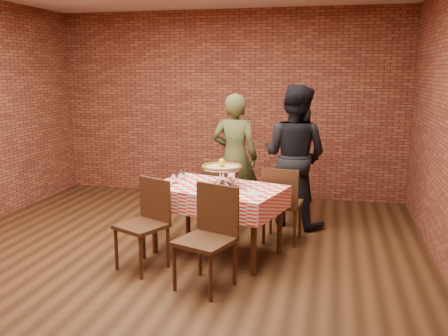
{
  "coord_description": "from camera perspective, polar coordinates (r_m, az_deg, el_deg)",
  "views": [
    {
      "loc": [
        1.64,
        -4.4,
        1.97
      ],
      "look_at": [
        0.5,
        0.56,
        0.94
      ],
      "focal_mm": 38.33,
      "sensor_mm": 36.0,
      "label": 1
    }
  ],
  "objects": [
    {
      "name": "pizza_stand",
      "position": [
        5.11,
        -0.25,
        -1.1
      ],
      "size": [
        0.55,
        0.55,
        0.2
      ],
      "primitive_type": null,
      "rotation": [
        0.0,
        0.0,
        -0.26
      ],
      "color": "silver",
      "rests_on": "tablecloth"
    },
    {
      "name": "pizza",
      "position": [
        5.09,
        -0.25,
        0.07
      ],
      "size": [
        0.53,
        0.53,
        0.03
      ],
      "primitive_type": "cylinder",
      "rotation": [
        0.0,
        0.0,
        -0.26
      ],
      "color": "beige",
      "rests_on": "pizza_stand"
    },
    {
      "name": "diner_olive",
      "position": [
        6.37,
        1.3,
        1.31
      ],
      "size": [
        0.63,
        0.42,
        1.69
      ],
      "primitive_type": "imported",
      "rotation": [
        0.0,
        0.0,
        3.11
      ],
      "color": "#474C26",
      "rests_on": "ground"
    },
    {
      "name": "water_glass_right",
      "position": [
        5.49,
        -5.04,
        -0.74
      ],
      "size": [
        0.09,
        0.09,
        0.11
      ],
      "primitive_type": "cylinder",
      "rotation": [
        0.0,
        0.0,
        -0.28
      ],
      "color": "white",
      "rests_on": "tablecloth"
    },
    {
      "name": "table",
      "position": [
        5.24,
        -0.83,
        -6.27
      ],
      "size": [
        1.54,
        1.17,
        0.75
      ],
      "primitive_type": "cube",
      "rotation": [
        0.0,
        0.0,
        -0.28
      ],
      "color": "#432915",
      "rests_on": "ground"
    },
    {
      "name": "sweetener_packet_a",
      "position": [
        4.75,
        4.36,
        -3.33
      ],
      "size": [
        0.05,
        0.04,
        0.0
      ],
      "primitive_type": "cube",
      "rotation": [
        0.0,
        0.0,
        0.14
      ],
      "color": "white",
      "rests_on": "tablecloth"
    },
    {
      "name": "ground",
      "position": [
        5.09,
        -7.04,
        -11.38
      ],
      "size": [
        6.0,
        6.0,
        0.0
      ],
      "primitive_type": "plane",
      "color": "black",
      "rests_on": "ground"
    },
    {
      "name": "sweetener_packet_b",
      "position": [
        4.75,
        4.74,
        -3.34
      ],
      "size": [
        0.06,
        0.05,
        0.0
      ],
      "primitive_type": "cube",
      "rotation": [
        0.0,
        0.0,
        -0.3
      ],
      "color": "white",
      "rests_on": "tablecloth"
    },
    {
      "name": "chair_far_right",
      "position": [
        5.64,
        7.01,
        -4.26
      ],
      "size": [
        0.46,
        0.46,
        0.9
      ],
      "primitive_type": null,
      "rotation": [
        0.0,
        0.0,
        3.05
      ],
      "color": "#432915",
      "rests_on": "ground"
    },
    {
      "name": "chair_near_left",
      "position": [
        4.88,
        -9.81,
        -6.8
      ],
      "size": [
        0.57,
        0.57,
        0.91
      ],
      "primitive_type": null,
      "rotation": [
        0.0,
        0.0,
        -0.45
      ],
      "color": "#432915",
      "rests_on": "ground"
    },
    {
      "name": "back_wall",
      "position": [
        7.6,
        0.46,
        7.56
      ],
      "size": [
        5.5,
        0.0,
        5.5
      ],
      "primitive_type": "plane",
      "rotation": [
        1.57,
        0.0,
        0.0
      ],
      "color": "maroon",
      "rests_on": "ground"
    },
    {
      "name": "lemon",
      "position": [
        5.08,
        -0.25,
        0.65
      ],
      "size": [
        0.09,
        0.09,
        0.09
      ],
      "primitive_type": "ellipsoid",
      "rotation": [
        0.0,
        0.0,
        -0.26
      ],
      "color": "yellow",
      "rests_on": "pizza"
    },
    {
      "name": "condiment_caddy",
      "position": [
        5.33,
        1.11,
        -0.94
      ],
      "size": [
        0.12,
        0.11,
        0.13
      ],
      "primitive_type": "cube",
      "rotation": [
        0.0,
        0.0,
        -0.39
      ],
      "color": "silver",
      "rests_on": "tablecloth"
    },
    {
      "name": "side_plate",
      "position": [
        4.81,
        3.56,
        -3.06
      ],
      "size": [
        0.2,
        0.2,
        0.01
      ],
      "primitive_type": "cylinder",
      "rotation": [
        0.0,
        0.0,
        -0.28
      ],
      "color": "white",
      "rests_on": "tablecloth"
    },
    {
      "name": "tablecloth",
      "position": [
        5.16,
        -0.84,
        -3.46
      ],
      "size": [
        1.58,
        1.21,
        0.24
      ],
      "primitive_type": null,
      "rotation": [
        0.0,
        0.0,
        -0.28
      ],
      "color": "red",
      "rests_on": "table"
    },
    {
      "name": "chair_near_right",
      "position": [
        4.4,
        -2.31,
        -8.49
      ],
      "size": [
        0.59,
        0.59,
        0.94
      ],
      "primitive_type": null,
      "rotation": [
        0.0,
        0.0,
        -0.35
      ],
      "color": "#432915",
      "rests_on": "ground"
    },
    {
      "name": "diner_black",
      "position": [
        6.17,
        8.41,
        1.42
      ],
      "size": [
        1.08,
        0.97,
        1.81
      ],
      "primitive_type": "imported",
      "rotation": [
        0.0,
        0.0,
        2.74
      ],
      "color": "black",
      "rests_on": "ground"
    },
    {
      "name": "chair_far_left",
      "position": [
        6.08,
        -0.12,
        -2.97
      ],
      "size": [
        0.43,
        0.43,
        0.91
      ],
      "primitive_type": null,
      "rotation": [
        0.0,
        0.0,
        3.16
      ],
      "color": "#432915",
      "rests_on": "ground"
    },
    {
      "name": "water_glass_left",
      "position": [
        5.29,
        -5.86,
        -1.24
      ],
      "size": [
        0.09,
        0.09,
        0.11
      ],
      "primitive_type": "cylinder",
      "rotation": [
        0.0,
        0.0,
        -0.28
      ],
      "color": "white",
      "rests_on": "tablecloth"
    }
  ]
}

